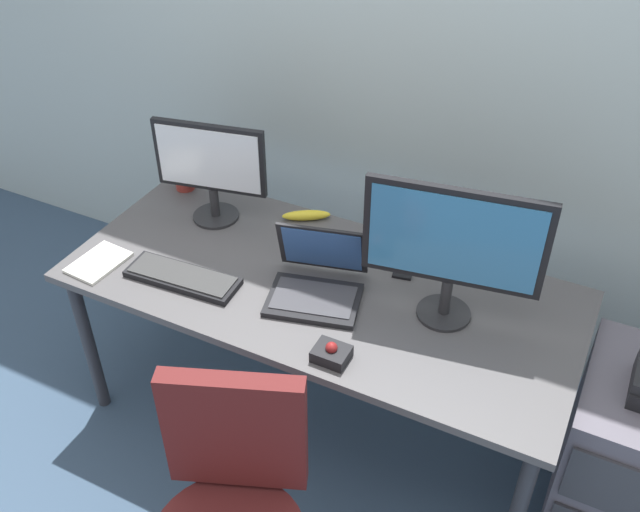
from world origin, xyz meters
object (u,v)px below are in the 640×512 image
Objects in this scene: coffee_mug at (185,178)px; banana at (306,215)px; cell_phone at (405,266)px; paper_notepad at (99,262)px; laptop at (317,281)px; file_cabinet at (630,458)px; monitor_side at (210,166)px; keyboard at (183,277)px; trackball_mouse at (331,353)px; monitor_main at (453,244)px.

coffee_mug is 0.54× the size of banana.
paper_notepad is at bearing -164.79° from cell_phone.
cell_phone is at bearing 50.32° from laptop.
banana is at bearing 47.15° from paper_notepad.
coffee_mug is at bearing 172.49° from file_cabinet.
paper_notepad is at bearing -116.20° from monitor_side.
banana is at bearing 67.59° from keyboard.
laptop is at bearing -174.64° from file_cabinet.
trackball_mouse reaches higher than file_cabinet.
trackball_mouse is 0.53× the size of paper_notepad.
keyboard is 0.48m from laptop.
laptop is (0.56, -0.23, -0.18)m from monitor_side.
cell_phone is 0.47m from banana.
monitor_side is 2.07× the size of paper_notepad.
cell_phone is at bearing 2.65° from monitor_side.
trackball_mouse is at bearing -2.96° from paper_notepad.
monitor_main is 0.50m from laptop.
keyboard reaches higher than paper_notepad.
file_cabinet is 0.96m from monitor_main.
paper_notepad is at bearing -164.92° from laptop.
laptop is at bearing 124.82° from trackball_mouse.
monitor_main is (-0.69, -0.02, 0.67)m from file_cabinet.
coffee_mug is at bearing 167.56° from monitor_main.
keyboard is at bearing -170.77° from file_cabinet.
file_cabinet is 1.53× the size of monitor_side.
cell_phone is at bearing 85.62° from trackball_mouse.
laptop reaches higher than file_cabinet.
keyboard is (-0.88, -0.24, -0.28)m from monitor_main.
keyboard is (-1.56, -0.25, 0.39)m from file_cabinet.
monitor_side is 0.32m from coffee_mug.
monitor_side is 4.22× the size of coffee_mug.
monitor_main is 3.98× the size of cell_phone.
trackball_mouse is 0.58× the size of banana.
coffee_mug is 0.72× the size of cell_phone.
keyboard is at bearing -112.41° from banana.
monitor_side reaches higher than laptop.
file_cabinet is 3.47× the size of banana.
trackball_mouse is at bearing -32.30° from coffee_mug.
monitor_main is at bearing 13.83° from paper_notepad.
monitor_side is 0.42m from banana.
keyboard is 0.64m from trackball_mouse.
monitor_side reaches higher than banana.
keyboard is (0.11, -0.38, -0.22)m from monitor_side.
trackball_mouse is at bearing -56.75° from banana.
keyboard is at bearing 10.42° from paper_notepad.
banana is at bearing 156.38° from monitor_main.
monitor_main reaches higher than banana.
monitor_main is at bearing 54.72° from trackball_mouse.
paper_notepad is at bearing -88.71° from coffee_mug.
keyboard reaches higher than cell_phone.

